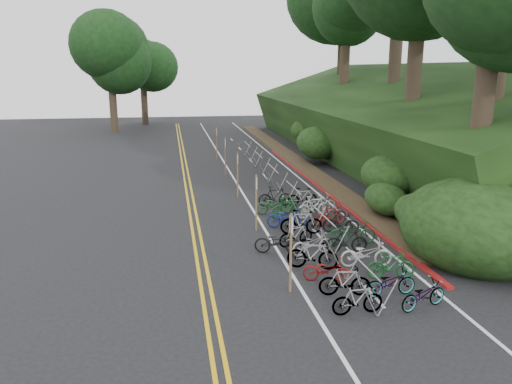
% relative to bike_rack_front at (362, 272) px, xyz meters
% --- Properties ---
extents(ground, '(120.00, 120.00, 0.00)m').
position_rel_bike_rack_front_xyz_m(ground, '(-2.69, 1.93, -0.82)').
color(ground, black).
rests_on(ground, ground).
extents(road_markings, '(7.47, 80.00, 0.01)m').
position_rel_bike_rack_front_xyz_m(road_markings, '(-2.05, 12.03, -0.81)').
color(road_markings, gold).
rests_on(road_markings, ground).
extents(red_curb, '(0.25, 28.00, 0.10)m').
position_rel_bike_rack_front_xyz_m(red_curb, '(3.01, 13.93, -0.77)').
color(red_curb, maroon).
rests_on(red_curb, ground).
extents(embankment, '(14.30, 48.14, 9.11)m').
position_rel_bike_rack_front_xyz_m(embankment, '(10.27, 20.97, 1.75)').
color(embankment, black).
rests_on(embankment, ground).
extents(bike_rack_front, '(1.12, 2.81, 1.12)m').
position_rel_bike_rack_front_xyz_m(bike_rack_front, '(0.00, 0.00, 0.00)').
color(bike_rack_front, '#9D9D9E').
rests_on(bike_rack_front, ground).
extents(bike_racks_rest, '(1.14, 23.00, 1.17)m').
position_rel_bike_rack_front_xyz_m(bike_racks_rest, '(0.31, 14.93, 0.04)').
color(bike_racks_rest, '#9D9D9E').
rests_on(bike_racks_rest, ground).
extents(signpost_near, '(0.08, 0.40, 2.58)m').
position_rel_bike_rack_front_xyz_m(signpost_near, '(-2.07, 0.70, 0.66)').
color(signpost_near, brown).
rests_on(signpost_near, ground).
extents(signposts_rest, '(0.08, 18.40, 2.50)m').
position_rel_bike_rack_front_xyz_m(signposts_rest, '(-2.09, 15.93, 0.61)').
color(signposts_rest, brown).
rests_on(signposts_rest, ground).
extents(bike_front, '(1.15, 1.92, 0.95)m').
position_rel_bike_rack_front_xyz_m(bike_front, '(-1.74, 4.06, -0.34)').
color(bike_front, black).
rests_on(bike_front, ground).
extents(bike_valet, '(3.43, 13.54, 1.09)m').
position_rel_bike_rack_front_xyz_m(bike_valet, '(0.32, 4.97, -0.33)').
color(bike_valet, slate).
rests_on(bike_valet, ground).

